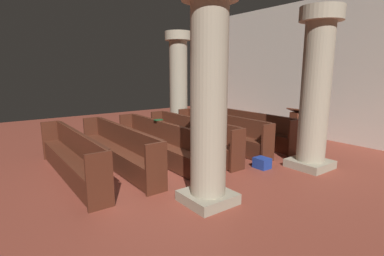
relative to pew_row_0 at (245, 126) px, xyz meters
name	(u,v)px	position (x,y,z in m)	size (l,w,h in m)	color
ground_plane	(159,173)	(0.85, -3.59, -0.51)	(19.20, 19.20, 0.00)	brown
back_wall	(319,70)	(0.85, 2.49, 1.74)	(10.00, 0.16, 4.50)	silver
pew_row_0	(245,126)	(0.00, 0.00, 0.00)	(3.60, 0.46, 0.96)	#562819
pew_row_1	(220,130)	(0.00, -1.04, 0.00)	(3.60, 0.46, 0.96)	#562819
pew_row_2	(191,135)	(0.00, -2.08, 0.00)	(3.60, 0.47, 0.96)	#562819
pew_row_3	(158,140)	(0.00, -3.11, 0.00)	(3.60, 0.46, 0.96)	#562819
pew_row_4	(119,147)	(0.00, -4.15, 0.00)	(3.60, 0.46, 0.96)	#562819
pew_row_5	(72,154)	(0.00, -5.19, 0.00)	(3.60, 0.47, 0.96)	#562819
pillar_aisle_side	(316,88)	(2.61, -0.57, 1.34)	(0.92, 0.92, 3.56)	#9F967E
pillar_far_side	(178,81)	(-2.56, -0.76, 1.34)	(0.92, 0.92, 3.56)	#9F967E
pillar_aisle_rear	(209,94)	(2.61, -3.66, 1.34)	(0.87, 0.87, 3.56)	#9F967E
lectern	(295,128)	(0.92, 1.30, -0.06)	(0.48, 0.45, 1.08)	#492215
hymn_book	(158,120)	(-0.29, -2.93, 0.46)	(0.14, 0.21, 0.03)	#194723
kneeler_box_blue	(262,163)	(1.98, -1.50, -0.39)	(0.34, 0.29, 0.24)	navy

